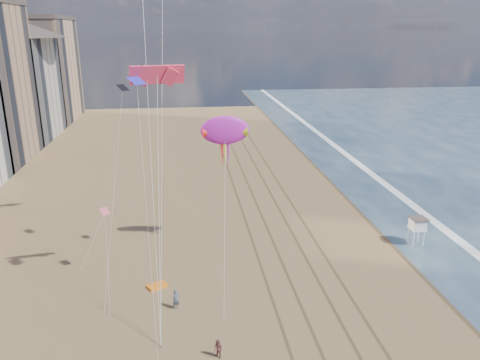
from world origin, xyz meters
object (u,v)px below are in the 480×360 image
Objects in this scene: lifeguard_stand at (418,224)px; kite_flyer_a at (176,299)px; kite_flyer_b at (218,349)px; show_kite at (225,131)px; grounded_kite at (157,286)px.

kite_flyer_a is (-27.53, -9.80, -1.62)m from lifeguard_stand.
lifeguard_stand reaches higher than kite_flyer_b.
show_kite is at bearing 176.18° from lifeguard_stand.
kite_flyer_a reaches higher than kite_flyer_b.
lifeguard_stand is at bearing -3.82° from show_kite.
grounded_kite is at bearing 94.50° from kite_flyer_a.
grounded_kite is 0.98× the size of kite_flyer_a.
lifeguard_stand reaches higher than kite_flyer_a.
lifeguard_stand is 24.71m from show_kite.
show_kite is at bearing 15.09° from grounded_kite.
kite_flyer_b is (-2.32, -18.28, -12.97)m from show_kite.
show_kite is 9.65× the size of kite_flyer_a.
kite_flyer_a is at bearing -116.19° from show_kite.
kite_flyer_a is at bearing -160.41° from lifeguard_stand.
kite_flyer_a is 7.73m from kite_flyer_b.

